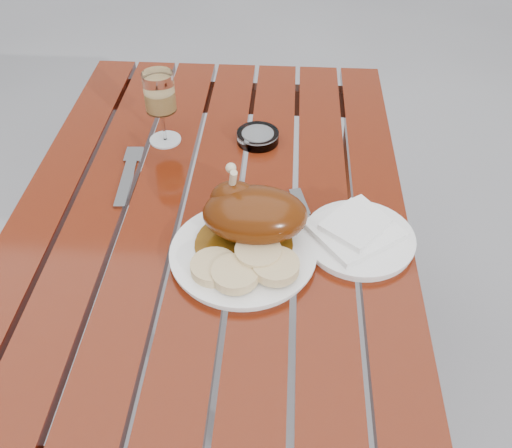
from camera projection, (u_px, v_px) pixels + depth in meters
The scene contains 11 objects.
ground at pixel (225, 392), 1.70m from camera, with size 60.00×60.00×0.00m, color slate.
table at pixel (220, 312), 1.44m from camera, with size 0.80×1.20×0.75m, color maroon.
dinner_plate at pixel (243, 254), 1.06m from camera, with size 0.27×0.27×0.02m, color white.
roast_duck at pixel (251, 214), 1.05m from camera, with size 0.21×0.18×0.14m.
bread_dumplings at pixel (246, 265), 1.00m from camera, with size 0.19×0.13×0.03m.
wine_glass at pixel (161, 108), 1.29m from camera, with size 0.07×0.07×0.17m, color tan.
side_plate at pixel (359, 239), 1.09m from camera, with size 0.21×0.21×0.02m, color white.
napkin at pixel (354, 230), 1.09m from camera, with size 0.15×0.14×0.01m, color white.
ashtray at pixel (258, 137), 1.34m from camera, with size 0.10×0.10×0.02m, color #B2B7BC.
fork at pixel (127, 178), 1.24m from camera, with size 0.02×0.19×0.01m, color gray.
knife at pixel (310, 229), 1.12m from camera, with size 0.02×0.19×0.01m, color gray.
Camera 1 is at (0.15, -0.91, 1.51)m, focal length 40.00 mm.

